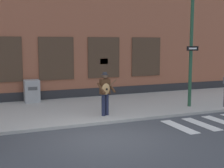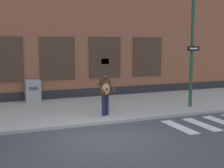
% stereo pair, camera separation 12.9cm
% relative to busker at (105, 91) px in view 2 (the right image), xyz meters
% --- Properties ---
extents(ground_plane, '(160.00, 160.00, 0.00)m').
position_rel_busker_xyz_m(ground_plane, '(-0.94, -2.50, -1.09)').
color(ground_plane, '#424449').
extents(sidewalk, '(28.00, 5.31, 0.11)m').
position_rel_busker_xyz_m(sidewalk, '(-0.94, 1.77, -1.03)').
color(sidewalk, '#ADAAA3').
rests_on(sidewalk, ground).
extents(building_backdrop, '(28.00, 4.06, 8.21)m').
position_rel_busker_xyz_m(building_backdrop, '(-0.94, 6.42, 3.01)').
color(building_backdrop, '#99563D').
rests_on(building_backdrop, ground).
extents(busker, '(0.77, 0.63, 1.71)m').
position_rel_busker_xyz_m(busker, '(0.00, 0.00, 0.00)').
color(busker, '#1E233D').
rests_on(busker, sidewalk).
extents(traffic_light, '(0.60, 3.05, 5.29)m').
position_rel_busker_xyz_m(traffic_light, '(4.17, -0.85, 2.68)').
color(traffic_light, '#234C33').
rests_on(traffic_light, sidewalk).
extents(utility_box, '(0.71, 0.64, 1.08)m').
position_rel_busker_xyz_m(utility_box, '(-2.26, 3.98, -0.44)').
color(utility_box, '#9E9E9E').
rests_on(utility_box, sidewalk).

